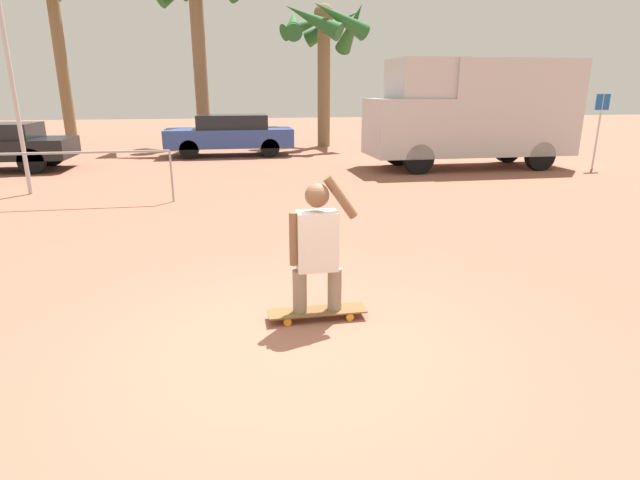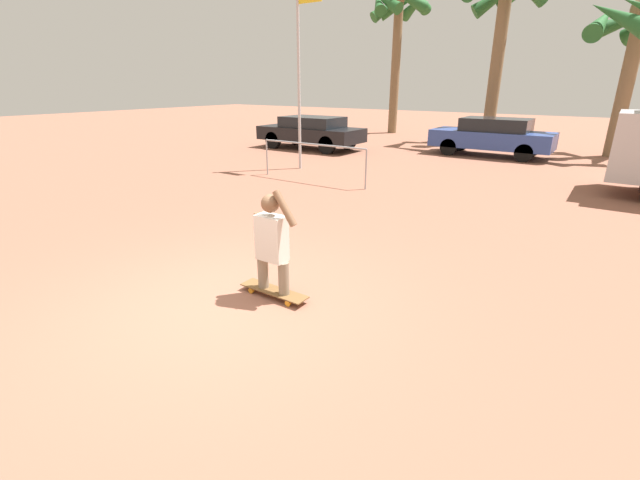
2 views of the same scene
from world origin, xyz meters
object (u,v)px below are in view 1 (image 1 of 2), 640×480
Objects in this scene: parked_car_blue at (230,134)px; skateboard at (317,312)px; person_skateboarder at (317,243)px; camper_van at (474,110)px; flagpole at (9,38)px; palm_tree_near_van at (323,32)px; street_sign at (600,121)px.

skateboard is at bearing -87.07° from parked_car_blue.
skateboard is 0.72× the size of person_skateboarder.
camper_van is (6.33, 9.44, 0.86)m from person_skateboarder.
person_skateboarder is 9.35m from flagpole.
person_skateboarder is 16.91m from palm_tree_near_van.
skateboard is 11.48m from camper_van.
street_sign is at bearing 41.08° from person_skateboarder.
palm_tree_near_van is 12.10m from flagpole.
flagpole reaches higher than street_sign.
street_sign reaches higher than person_skateboarder.
flagpole reaches higher than parked_car_blue.
camper_van is 3.60m from street_sign.
palm_tree_near_van is at bearing 79.10° from skateboard.
skateboard is 17.08m from palm_tree_near_van.
flagpole is 2.66× the size of street_sign.
camper_van is at bearing 56.15° from person_skateboarder.
palm_tree_near_van reaches higher than street_sign.
skateboard is at bearing -138.92° from street_sign.
parked_car_blue is at bearing 148.87° from camper_van.
skateboard is 0.46× the size of street_sign.
person_skateboarder is 0.24× the size of flagpole.
skateboard is 13.72m from parked_car_blue.
flagpole reaches higher than palm_tree_near_van.
person_skateboarder is at bearing -87.07° from parked_car_blue.
street_sign is (9.81, 8.55, 0.58)m from person_skateboarder.
skateboard is at bearing 0.00° from person_skateboarder.
parked_car_blue is 0.78× the size of palm_tree_near_van.
palm_tree_near_van is 10.62m from street_sign.
camper_van reaches higher than person_skateboarder.
skateboard is at bearing -123.84° from camper_van.
parked_car_blue is (-0.70, 13.69, 0.68)m from skateboard.
flagpole is (-5.12, 7.44, 2.46)m from person_skateboarder.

